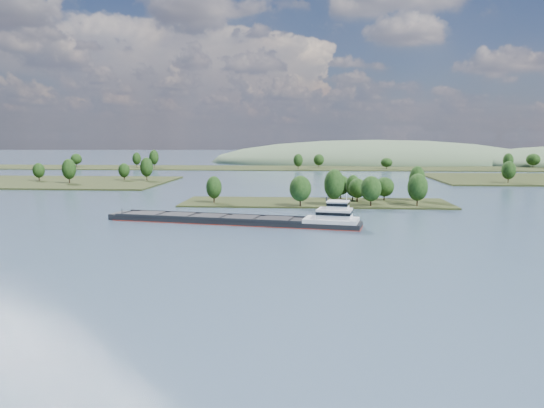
{
  "coord_description": "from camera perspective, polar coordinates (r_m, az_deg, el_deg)",
  "views": [
    {
      "loc": [
        -2.07,
        -19.34,
        25.12
      ],
      "look_at": [
        -12.91,
        130.0,
        6.0
      ],
      "focal_mm": 35.0,
      "sensor_mm": 36.0,
      "label": 1
    }
  ],
  "objects": [
    {
      "name": "back_shoreline",
      "position": [
        419.92,
        5.65,
        3.91
      ],
      "size": [
        900.0,
        60.0,
        15.26
      ],
      "color": "black",
      "rests_on": "ground"
    },
    {
      "name": "hill_west",
      "position": [
        523.64,
        10.98,
        4.39
      ],
      "size": [
        320.0,
        160.0,
        44.0
      ],
      "primitive_type": "ellipsoid",
      "color": "#455B3F",
      "rests_on": "ground"
    },
    {
      "name": "ground",
      "position": [
        141.6,
        4.93,
        -2.97
      ],
      "size": [
        1800.0,
        1800.0,
        0.0
      ],
      "primitive_type": "plane",
      "color": "#35475B",
      "rests_on": "ground"
    },
    {
      "name": "cargo_barge",
      "position": [
        153.56,
        -2.5,
        -1.66
      ],
      "size": [
        76.13,
        23.06,
        10.25
      ],
      "color": "black",
      "rests_on": "ground"
    },
    {
      "name": "tree_island",
      "position": [
        199.16,
        6.91,
        1.08
      ],
      "size": [
        100.0,
        32.26,
        14.61
      ],
      "color": "black",
      "rests_on": "ground"
    }
  ]
}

